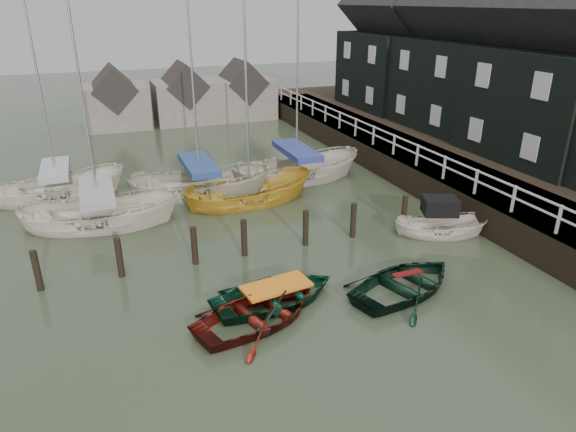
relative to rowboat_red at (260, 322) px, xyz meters
name	(u,v)px	position (x,y,z in m)	size (l,w,h in m)	color
ground	(307,289)	(2.00, 1.19, 0.00)	(120.00, 120.00, 0.00)	#2A3320
pier	(396,156)	(11.48, 11.19, 0.71)	(3.04, 32.00, 2.70)	black
land_strip	(476,158)	(17.00, 11.19, 0.00)	(14.00, 38.00, 1.50)	black
quay_houses	(509,60)	(16.99, 9.84, 5.68)	(6.52, 28.14, 10.01)	black
mooring_pilings	(247,242)	(0.89, 4.19, 0.50)	(13.72, 0.22, 1.80)	black
far_sheds	(182,97)	(2.83, 27.19, 1.86)	(14.00, 4.08, 4.39)	#665B51
rowboat_red	(260,322)	(0.00, 0.00, 0.00)	(2.85, 3.99, 0.83)	#53110B
rowboat_green	(276,302)	(0.80, 0.79, 0.00)	(2.87, 4.02, 0.83)	#08301C
rowboat_dkgreen	(405,291)	(4.87, -0.07, 0.00)	(2.93, 4.11, 0.85)	black
motorboat	(440,232)	(8.51, 3.11, 0.12)	(3.91, 2.64, 2.19)	silver
sailboat_a	(102,224)	(-3.94, 8.87, 0.06)	(6.75, 3.58, 10.12)	beige
sailboat_b	(201,194)	(0.62, 10.92, 0.06)	(7.02, 4.00, 12.43)	beige
sailboat_c	(250,202)	(2.54, 9.21, 0.02)	(6.22, 2.69, 11.25)	gold
sailboat_d	(297,179)	(5.71, 11.34, 0.06)	(6.83, 2.71, 11.76)	beige
sailboat_e	(60,197)	(-5.62, 12.88, 0.06)	(6.19, 2.71, 10.63)	beige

